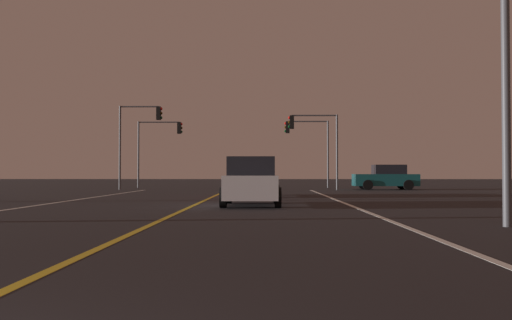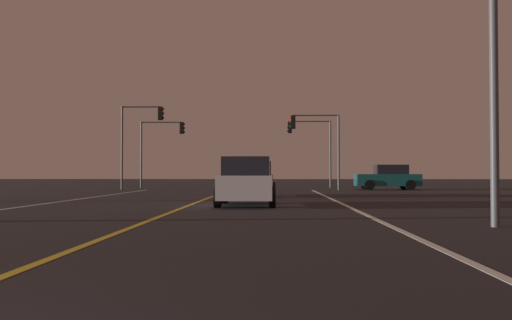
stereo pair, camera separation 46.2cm
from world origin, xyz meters
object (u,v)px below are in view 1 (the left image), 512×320
at_px(traffic_light_far_left, 160,138).
at_px(traffic_light_near_right, 313,134).
at_px(car_ahead_far, 256,180).
at_px(car_lead_same_lane, 252,182).
at_px(traffic_light_near_left, 140,128).
at_px(street_lamp_right_near, 481,2).
at_px(car_crossing_side, 386,178).
at_px(traffic_light_far_right, 306,138).

bearing_deg(traffic_light_far_left, traffic_light_near_right, -25.88).
relative_size(car_ahead_far, traffic_light_near_right, 0.85).
relative_size(car_lead_same_lane, car_ahead_far, 1.00).
distance_m(traffic_light_near_left, street_lamp_right_near, 28.76).
relative_size(car_crossing_side, traffic_light_near_right, 0.85).
relative_size(traffic_light_near_left, street_lamp_right_near, 0.75).
height_order(car_lead_same_lane, street_lamp_right_near, street_lamp_right_near).
xyz_separation_m(car_lead_same_lane, traffic_light_near_left, (-8.03, 17.94, 3.37)).
bearing_deg(traffic_light_far_left, traffic_light_far_right, -0.00).
height_order(car_ahead_far, traffic_light_near_right, traffic_light_near_right).
xyz_separation_m(car_lead_same_lane, traffic_light_far_right, (3.63, 23.44, 3.04)).
bearing_deg(traffic_light_far_left, car_ahead_far, -64.11).
xyz_separation_m(car_ahead_far, traffic_light_near_left, (-8.04, 10.35, 3.37)).
bearing_deg(car_crossing_side, street_lamp_right_near, 82.26).
relative_size(traffic_light_near_right, traffic_light_far_left, 0.99).
xyz_separation_m(traffic_light_far_right, street_lamp_right_near, (1.51, -31.05, 0.98)).
bearing_deg(car_ahead_far, traffic_light_near_left, 37.84).
xyz_separation_m(car_lead_same_lane, traffic_light_near_right, (3.65, 17.94, 2.97)).
height_order(car_crossing_side, car_ahead_far, same).
distance_m(car_ahead_far, street_lamp_right_near, 16.55).
bearing_deg(traffic_light_near_right, car_lead_same_lane, 78.49).
bearing_deg(street_lamp_right_near, car_crossing_side, -97.74).
height_order(traffic_light_near_right, street_lamp_right_near, street_lamp_right_near).
xyz_separation_m(car_ahead_far, traffic_light_far_left, (-7.69, 15.85, 3.02)).
height_order(car_crossing_side, traffic_light_far_left, traffic_light_far_left).
distance_m(car_lead_same_lane, traffic_light_far_left, 24.85).
bearing_deg(traffic_light_near_left, traffic_light_far_left, 86.41).
distance_m(car_ahead_far, traffic_light_far_right, 16.54).
bearing_deg(traffic_light_far_right, traffic_light_far_left, -0.00).
xyz_separation_m(traffic_light_near_left, traffic_light_far_right, (11.66, 5.50, -0.33)).
bearing_deg(traffic_light_near_right, street_lamp_right_near, 93.33).
distance_m(traffic_light_far_right, traffic_light_far_left, 11.31).
bearing_deg(car_lead_same_lane, traffic_light_far_right, -8.81).
xyz_separation_m(traffic_light_near_left, traffic_light_far_left, (0.35, 5.50, -0.35)).
xyz_separation_m(car_crossing_side, car_ahead_far, (-8.70, -11.08, 0.00)).
relative_size(car_ahead_far, street_lamp_right_near, 0.57).
bearing_deg(car_crossing_side, traffic_light_far_left, -16.19).
bearing_deg(traffic_light_far_left, car_crossing_side, -16.19).
relative_size(car_crossing_side, car_lead_same_lane, 1.00).
bearing_deg(traffic_light_near_left, traffic_light_near_right, 0.00).
xyz_separation_m(car_lead_same_lane, street_lamp_right_near, (5.14, -7.62, 4.02)).
xyz_separation_m(car_ahead_far, traffic_light_far_right, (3.62, 15.85, 3.04)).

